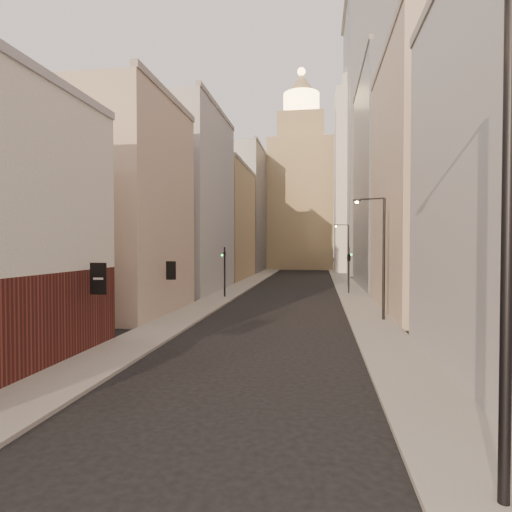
{
  "coord_description": "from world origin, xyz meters",
  "views": [
    {
      "loc": [
        2.98,
        -4.8,
        5.17
      ],
      "look_at": [
        -0.83,
        21.15,
        4.51
      ],
      "focal_mm": 30.0,
      "sensor_mm": 36.0,
      "label": 1
    }
  ],
  "objects_px": {
    "streetlamp_far": "(347,252)",
    "streetlamp_near": "(494,211)",
    "white_tower": "(357,174)",
    "clock_tower": "(301,190)",
    "streetlamp_mid": "(381,251)",
    "traffic_light_left": "(225,261)",
    "traffic_light_right": "(349,258)"
  },
  "relations": [
    {
      "from": "white_tower",
      "to": "streetlamp_far",
      "type": "distance_m",
      "value": 32.84
    },
    {
      "from": "traffic_light_left",
      "to": "traffic_light_right",
      "type": "height_order",
      "value": "same"
    },
    {
      "from": "white_tower",
      "to": "streetlamp_mid",
      "type": "height_order",
      "value": "white_tower"
    },
    {
      "from": "white_tower",
      "to": "streetlamp_far",
      "type": "relative_size",
      "value": 5.38
    },
    {
      "from": "traffic_light_left",
      "to": "white_tower",
      "type": "bearing_deg",
      "value": -91.41
    },
    {
      "from": "clock_tower",
      "to": "white_tower",
      "type": "bearing_deg",
      "value": -51.84
    },
    {
      "from": "white_tower",
      "to": "streetlamp_near",
      "type": "xyz_separation_m",
      "value": [
        -3.7,
        -74.05,
        -12.78
      ]
    },
    {
      "from": "clock_tower",
      "to": "traffic_light_right",
      "type": "height_order",
      "value": "clock_tower"
    },
    {
      "from": "clock_tower",
      "to": "traffic_light_left",
      "type": "bearing_deg",
      "value": -95.24
    },
    {
      "from": "white_tower",
      "to": "traffic_light_left",
      "type": "bearing_deg",
      "value": -111.05
    },
    {
      "from": "streetlamp_near",
      "to": "streetlamp_far",
      "type": "height_order",
      "value": "streetlamp_near"
    },
    {
      "from": "clock_tower",
      "to": "streetlamp_far",
      "type": "xyz_separation_m",
      "value": [
        7.4,
        -43.39,
        -13.23
      ]
    },
    {
      "from": "white_tower",
      "to": "streetlamp_near",
      "type": "height_order",
      "value": "white_tower"
    },
    {
      "from": "clock_tower",
      "to": "streetlamp_mid",
      "type": "xyz_separation_m",
      "value": [
        8.12,
        -66.99,
        -12.84
      ]
    },
    {
      "from": "white_tower",
      "to": "traffic_light_right",
      "type": "xyz_separation_m",
      "value": [
        -3.88,
        -37.02,
        -14.74
      ]
    },
    {
      "from": "streetlamp_mid",
      "to": "streetlamp_far",
      "type": "xyz_separation_m",
      "value": [
        -0.72,
        23.6,
        -0.39
      ]
    },
    {
      "from": "streetlamp_near",
      "to": "streetlamp_far",
      "type": "relative_size",
      "value": 1.32
    },
    {
      "from": "traffic_light_right",
      "to": "streetlamp_far",
      "type": "bearing_deg",
      "value": -110.99
    },
    {
      "from": "clock_tower",
      "to": "white_tower",
      "type": "xyz_separation_m",
      "value": [
        11.0,
        -14.0,
        0.97
      ]
    },
    {
      "from": "streetlamp_mid",
      "to": "streetlamp_far",
      "type": "height_order",
      "value": "streetlamp_mid"
    },
    {
      "from": "clock_tower",
      "to": "streetlamp_near",
      "type": "relative_size",
      "value": 4.4
    },
    {
      "from": "white_tower",
      "to": "streetlamp_mid",
      "type": "relative_size",
      "value": 4.95
    },
    {
      "from": "traffic_light_left",
      "to": "traffic_light_right",
      "type": "bearing_deg",
      "value": -138.53
    },
    {
      "from": "streetlamp_far",
      "to": "streetlamp_mid",
      "type": "bearing_deg",
      "value": -112.72
    },
    {
      "from": "streetlamp_mid",
      "to": "traffic_light_right",
      "type": "relative_size",
      "value": 1.68
    },
    {
      "from": "streetlamp_far",
      "to": "traffic_light_right",
      "type": "xyz_separation_m",
      "value": [
        -0.29,
        -7.63,
        -0.54
      ]
    },
    {
      "from": "clock_tower",
      "to": "traffic_light_left",
      "type": "height_order",
      "value": "clock_tower"
    },
    {
      "from": "traffic_light_left",
      "to": "streetlamp_far",
      "type": "bearing_deg",
      "value": -115.36
    },
    {
      "from": "traffic_light_right",
      "to": "streetlamp_mid",
      "type": "bearing_deg",
      "value": 74.76
    },
    {
      "from": "white_tower",
      "to": "traffic_light_right",
      "type": "distance_m",
      "value": 40.03
    },
    {
      "from": "white_tower",
      "to": "traffic_light_left",
      "type": "xyz_separation_m",
      "value": [
        -16.13,
        -41.93,
        -14.95
      ]
    },
    {
      "from": "streetlamp_far",
      "to": "streetlamp_near",
      "type": "bearing_deg",
      "value": -114.6
    }
  ]
}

